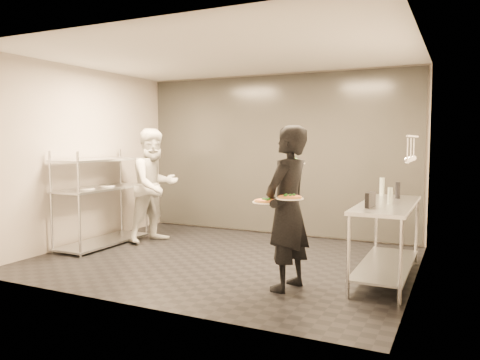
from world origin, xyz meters
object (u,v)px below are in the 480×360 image
at_px(pos_monitor, 370,200).
at_px(bottle_green, 382,186).
at_px(pizza_plate_far, 290,198).
at_px(bottle_clear, 390,195).
at_px(pass_rack, 102,197).
at_px(waiter, 287,208).
at_px(pizza_plate_near, 266,201).
at_px(prep_counter, 387,228).
at_px(bottle_dark, 398,190).
at_px(salad_plate, 293,162).
at_px(chef, 155,185).

distance_m(pos_monitor, bottle_green, 1.25).
xyz_separation_m(pizza_plate_far, bottle_clear, (0.85, 1.08, -0.05)).
height_order(bottle_green, bottle_clear, bottle_green).
bearing_deg(pos_monitor, pass_rack, -177.51).
distance_m(pass_rack, bottle_clear, 4.37).
bearing_deg(pos_monitor, bottle_green, 101.49).
xyz_separation_m(waiter, pizza_plate_near, (-0.17, -0.21, 0.09)).
bearing_deg(prep_counter, bottle_clear, -40.05).
height_order(pizza_plate_near, bottle_green, bottle_green).
height_order(pizza_plate_near, bottle_dark, bottle_dark).
bearing_deg(salad_plate, pos_monitor, 3.55).
xyz_separation_m(pos_monitor, bottle_clear, (0.15, 0.42, 0.01)).
relative_size(bottle_green, bottle_dark, 1.11).
bearing_deg(chef, pass_rack, 151.17).
height_order(salad_plate, bottle_green, salad_plate).
height_order(waiter, pizza_plate_far, waiter).
distance_m(chef, pizza_plate_near, 3.07).
distance_m(prep_counter, bottle_dark, 0.63).
bearing_deg(chef, pizza_plate_far, -101.86).
bearing_deg(bottle_dark, pizza_plate_near, -127.44).
xyz_separation_m(prep_counter, pos_monitor, (-0.12, -0.44, 0.38)).
bearing_deg(prep_counter, salad_plate, -153.54).
relative_size(pos_monitor, bottle_green, 0.99).
bearing_deg(bottle_clear, pizza_plate_far, -128.32).
xyz_separation_m(pizza_plate_near, bottle_green, (0.93, 1.85, 0.03)).
xyz_separation_m(salad_plate, pos_monitor, (0.88, 0.05, -0.40)).
bearing_deg(bottle_clear, pos_monitor, -109.96).
height_order(pos_monitor, bottle_green, bottle_green).
relative_size(chef, bottle_clear, 9.82).
distance_m(bottle_green, bottle_dark, 0.40).
distance_m(waiter, pos_monitor, 0.92).
bearing_deg(bottle_clear, bottle_green, 104.72).
xyz_separation_m(prep_counter, waiter, (-0.94, -0.84, 0.28)).
height_order(pos_monitor, bottle_clear, bottle_clear).
distance_m(pizza_plate_far, pos_monitor, 0.97).
relative_size(prep_counter, pizza_plate_far, 6.39).
height_order(bottle_clear, bottle_dark, bottle_dark).
height_order(pass_rack, bottle_green, pass_rack).
relative_size(pizza_plate_near, pos_monitor, 1.25).
relative_size(pass_rack, bottle_green, 6.84).
relative_size(prep_counter, salad_plate, 6.22).
bearing_deg(bottle_green, prep_counter, -76.96).
height_order(chef, pos_monitor, chef).
bearing_deg(waiter, pizza_plate_far, 35.67).
relative_size(pass_rack, prep_counter, 0.89).
relative_size(prep_counter, chef, 0.98).
bearing_deg(bottle_dark, bottle_green, 126.79).
xyz_separation_m(prep_counter, salad_plate, (-1.00, -0.50, 0.78)).
xyz_separation_m(pizza_plate_far, pos_monitor, (0.70, 0.66, -0.06)).
bearing_deg(salad_plate, bottle_green, 57.80).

